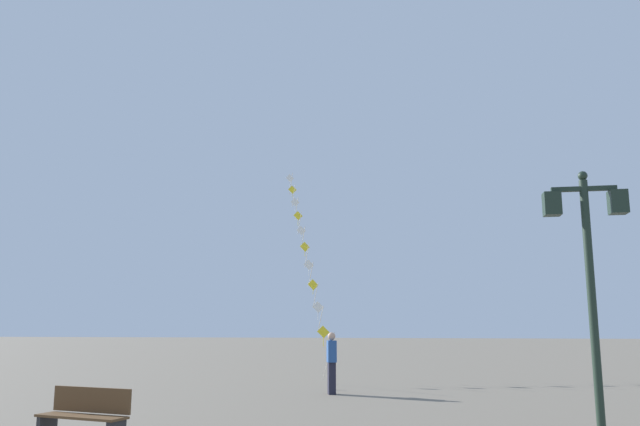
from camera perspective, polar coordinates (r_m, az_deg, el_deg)
The scene contains 5 objects.
ground_plane at distance 21.72m, azimuth 9.98°, elevation -15.00°, with size 160.00×160.00×0.00m, color #756B5B.
twin_lantern_lamp_post at distance 11.56m, azimuth 23.05°, elevation -3.16°, with size 1.35×0.28×4.51m.
kite_train at distance 26.36m, azimuth -1.37°, elevation -3.14°, with size 4.29×12.00×9.67m.
kite_flyer at distance 18.35m, azimuth 1.05°, elevation -13.23°, with size 0.34×0.63×1.71m.
park_bench at distance 11.41m, azimuth -20.50°, elevation -16.79°, with size 1.66×0.80×0.89m.
Camera 1 is at (-0.03, -1.64, 1.89)m, focal length 35.46 mm.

